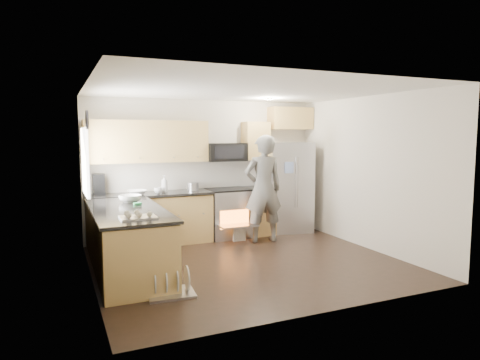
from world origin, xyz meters
name	(u,v)px	position (x,y,z in m)	size (l,w,h in m)	color
ground	(248,263)	(0.00, 0.00, 0.00)	(4.50, 4.50, 0.00)	black
room_shell	(246,153)	(-0.04, 0.02, 1.67)	(4.54, 4.04, 2.62)	beige
back_cabinet_run	(179,189)	(-0.59, 1.75, 0.96)	(4.45, 0.64, 2.50)	#B48948
peninsula	(128,241)	(-1.75, 0.25, 0.46)	(0.96, 2.36, 1.03)	#B48948
stove_range	(228,202)	(0.35, 1.69, 0.68)	(0.76, 0.97, 1.79)	#B7B7BC
refrigerator	(288,187)	(1.66, 1.70, 0.90)	(0.99, 0.83, 1.80)	#B7B7BC
person	(263,189)	(0.82, 1.13, 0.97)	(0.71, 0.47, 1.95)	slate
dish_rack	(171,287)	(-1.41, -0.81, 0.09)	(0.60, 0.49, 0.35)	#B7B7BC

